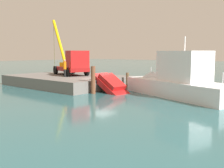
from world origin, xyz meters
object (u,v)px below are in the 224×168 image
(salvaged_car, at_px, (112,86))
(crane_truck, at_px, (73,63))
(moored_yacht, at_px, (167,87))
(dock_worker, at_px, (65,68))

(salvaged_car, bearing_deg, crane_truck, 168.37)
(moored_yacht, bearing_deg, dock_worker, -165.81)
(crane_truck, bearing_deg, salvaged_car, -11.63)
(dock_worker, distance_m, moored_yacht, 11.54)
(crane_truck, relative_size, moored_yacht, 0.63)
(crane_truck, xyz_separation_m, dock_worker, (0.88, -1.87, -0.46))
(crane_truck, height_order, salvaged_car, crane_truck)
(crane_truck, relative_size, dock_worker, 4.39)
(dock_worker, relative_size, salvaged_car, 0.45)
(dock_worker, height_order, moored_yacht, moored_yacht)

